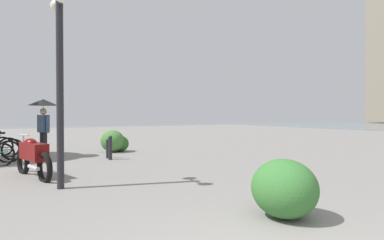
% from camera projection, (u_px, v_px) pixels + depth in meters
% --- Properties ---
extents(lamppost, '(0.98, 0.28, 3.91)m').
position_uv_depth(lamppost, '(60.00, 59.00, 6.43)').
color(lamppost, '#232328').
rests_on(lamppost, ground).
extents(motorcycle, '(2.12, 0.69, 1.06)m').
position_uv_depth(motorcycle, '(33.00, 156.00, 7.65)').
color(motorcycle, black).
rests_on(motorcycle, ground).
extents(pedestrian, '(1.00, 1.00, 2.03)m').
position_uv_depth(pedestrian, '(43.00, 111.00, 11.17)').
color(pedestrian, black).
rests_on(pedestrian, ground).
extents(bollard_near, '(0.13, 0.13, 0.80)m').
position_uv_depth(bollard_near, '(110.00, 147.00, 10.57)').
color(bollard_near, '#232328').
rests_on(bollard_near, ground).
extents(bollard_mid, '(0.13, 0.13, 0.67)m').
position_uv_depth(bollard_mid, '(108.00, 148.00, 10.95)').
color(bollard_mid, '#232328').
rests_on(bollard_mid, ground).
extents(shrub_low, '(1.01, 0.91, 0.86)m').
position_uv_depth(shrub_low, '(284.00, 188.00, 4.64)').
color(shrub_low, '#387533').
rests_on(shrub_low, ground).
extents(shrub_round, '(1.02, 0.92, 0.87)m').
position_uv_depth(shrub_round, '(113.00, 141.00, 12.76)').
color(shrub_round, '#477F38').
rests_on(shrub_round, ground).
extents(shrub_wide, '(0.75, 0.67, 0.64)m').
position_uv_depth(shrub_wide, '(120.00, 144.00, 12.94)').
color(shrub_wide, '#2D6628').
rests_on(shrub_wide, ground).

